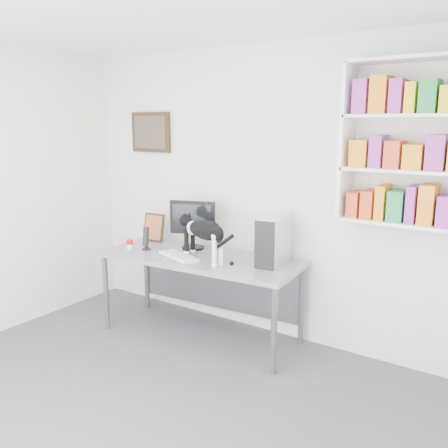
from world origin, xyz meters
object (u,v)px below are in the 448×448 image
Objects in this scene: desk at (200,296)px; soup_can at (130,244)px; monitor at (193,225)px; speaker at (146,238)px; leaning_print at (154,227)px; bookshelf at (413,143)px; pc_tower at (274,240)px; keyboard at (179,256)px; cat at (204,240)px.

soup_can is (-0.73, -0.17, 0.44)m from desk.
monitor is 0.65m from soup_can.
soup_can is at bearing -162.85° from monitor.
leaning_print is (-0.18, 0.31, 0.03)m from speaker.
bookshelf is 2.90× the size of pc_tower.
cat reaches higher than keyboard.
pc_tower is at bearing -171.56° from bookshelf.
speaker is at bearing -174.42° from desk.
speaker is 2.57× the size of soup_can.
soup_can is (-0.51, -0.35, -0.20)m from monitor.
desk is 0.87m from soup_can.
leaning_print is at bearing 170.85° from pc_tower.
monitor is at bearing -175.85° from bookshelf.
pc_tower is 1.82× the size of speaker.
leaning_print is at bearing 160.20° from desk.
leaning_print is (-2.48, -0.12, -0.91)m from bookshelf.
desk is 0.46m from keyboard.
desk is 4.43× the size of pc_tower.
desk is at bearing -20.86° from leaning_print.
leaning_print is at bearing 168.75° from keyboard.
cat is (0.87, 0.06, 0.15)m from soup_can.
keyboard is (-0.13, -0.15, 0.41)m from desk.
cat is at bearing -164.53° from bookshelf.
keyboard is 0.89m from pc_tower.
monitor is 1.62× the size of leaning_print.
monitor is at bearing -8.17° from leaning_print.
cat is (0.26, 0.03, 0.18)m from keyboard.
bookshelf is 2.28m from desk.
leaning_print is at bearing 159.72° from monitor.
bookshelf is at bearing -2.93° from leaning_print.
soup_can is (-1.40, -0.34, -0.17)m from pc_tower.
soup_can is at bearing -162.24° from cat.
speaker is at bearing -175.47° from pc_tower.
bookshelf is 1.96× the size of cat.
leaning_print is 0.47× the size of cat.
keyboard is at bearing -165.65° from bookshelf.
monitor is 0.90m from pc_tower.
bookshelf reaches higher than pc_tower.
bookshelf is at bearing -13.61° from monitor.
monitor reaches higher than pc_tower.
desk is 0.62m from cat.
leaning_print is 3.29× the size of soup_can.
bookshelf is 1.86m from cat.
pc_tower reaches higher than desk.
pc_tower is 0.61m from cat.
monitor is at bearing 135.86° from desk.
leaning_print reaches higher than desk.
monitor is at bearing 154.24° from cat.
bookshelf reaches higher than speaker.
speaker reaches higher than keyboard.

